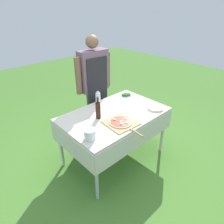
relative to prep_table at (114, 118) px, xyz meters
name	(u,v)px	position (x,y,z in m)	size (l,w,h in m)	color
ground_plane	(114,157)	(0.00, 0.00, -0.73)	(12.00, 12.00, 0.00)	#477A2D
prep_table	(114,118)	(0.00, 0.00, 0.00)	(1.48, 0.94, 0.80)	beige
person_cook	(94,81)	(0.23, 0.73, 0.30)	(0.65, 0.24, 1.74)	#4C4C51
pizza_on_peel	(121,123)	(-0.11, -0.25, 0.09)	(0.41, 0.60, 0.05)	tan
oil_bottle	(98,110)	(-0.24, 0.06, 0.20)	(0.07, 0.07, 0.31)	black
water_bottle	(98,97)	(0.02, 0.38, 0.19)	(0.07, 0.07, 0.24)	silver
herb_container	(126,95)	(0.55, 0.29, 0.10)	(0.22, 0.20, 0.04)	silver
mixing_tub	(90,134)	(-0.60, -0.23, 0.14)	(0.14, 0.14, 0.12)	silver
plate_stack	(155,108)	(0.53, -0.31, 0.09)	(0.24, 0.24, 0.02)	beige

